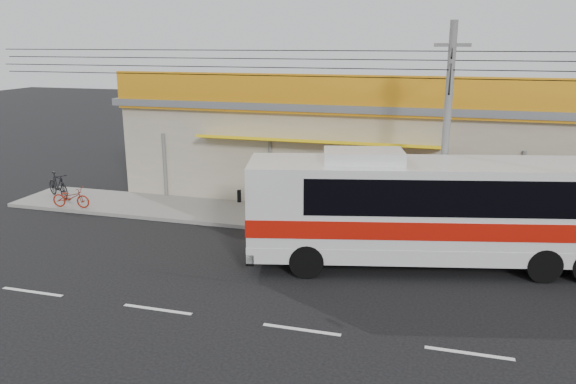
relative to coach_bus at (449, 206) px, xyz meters
name	(u,v)px	position (x,y,z in m)	size (l,w,h in m)	color
ground	(323,289)	(-3.38, -2.80, -2.00)	(120.00, 120.00, 0.00)	black
sidewalk	(356,224)	(-3.38, 3.20, -1.93)	(30.00, 3.20, 0.15)	gray
lane_markings	(302,330)	(-3.38, -5.30, -2.00)	(50.00, 0.12, 0.01)	silver
storefront_building	(376,144)	(-3.38, 8.74, 0.30)	(22.60, 9.20, 5.70)	#A39C84
coach_bus	(449,206)	(0.00, 0.00, 0.00)	(12.41, 5.28, 3.74)	silver
motorbike_red	(71,197)	(-15.33, 1.90, -1.42)	(0.58, 1.65, 0.87)	maroon
motorbike_dark	(58,185)	(-16.88, 3.10, -1.29)	(0.53, 1.88, 1.13)	black
utility_pole	(451,64)	(-0.25, 1.40, 4.28)	(34.00, 14.00, 7.62)	slate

